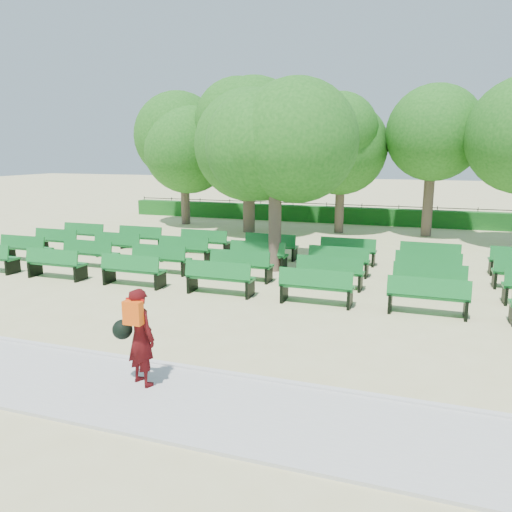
% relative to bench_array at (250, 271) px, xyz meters
% --- Properties ---
extents(ground, '(120.00, 120.00, 0.00)m').
position_rel_bench_array_xyz_m(ground, '(0.95, -1.16, -0.10)').
color(ground, '#CBC387').
extents(paving, '(30.00, 2.20, 0.06)m').
position_rel_bench_array_xyz_m(paving, '(0.95, -8.56, -0.07)').
color(paving, beige).
rests_on(paving, ground).
extents(curb, '(30.00, 0.12, 0.10)m').
position_rel_bench_array_xyz_m(curb, '(0.95, -7.41, -0.05)').
color(curb, silver).
rests_on(curb, ground).
extents(hedge, '(26.00, 0.70, 0.90)m').
position_rel_bench_array_xyz_m(hedge, '(0.95, 12.84, 0.35)').
color(hedge, '#175A1A').
rests_on(hedge, ground).
extents(fence, '(26.00, 0.10, 1.02)m').
position_rel_bench_array_xyz_m(fence, '(0.95, 13.24, -0.10)').
color(fence, black).
rests_on(fence, ground).
extents(tree_line, '(21.80, 6.80, 7.04)m').
position_rel_bench_array_xyz_m(tree_line, '(0.95, 8.84, -0.10)').
color(tree_line, '#24671B').
rests_on(tree_line, ground).
extents(bench_array, '(1.96, 0.64, 1.23)m').
position_rel_bench_array_xyz_m(bench_array, '(0.00, 0.00, 0.00)').
color(bench_array, '#136F29').
rests_on(bench_array, ground).
extents(tree_among, '(4.10, 4.10, 5.70)m').
position_rel_bench_array_xyz_m(tree_among, '(0.62, 0.72, 3.74)').
color(tree_among, brown).
rests_on(tree_among, ground).
extents(person, '(0.85, 0.62, 1.71)m').
position_rel_bench_array_xyz_m(person, '(0.93, -8.24, 0.84)').
color(person, '#42090B').
rests_on(person, ground).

